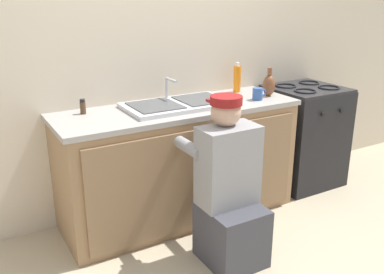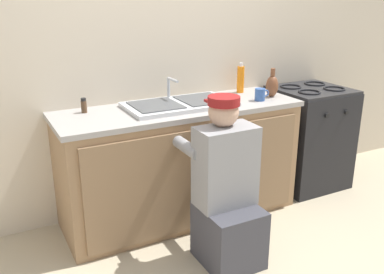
{
  "view_description": "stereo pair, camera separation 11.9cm",
  "coord_description": "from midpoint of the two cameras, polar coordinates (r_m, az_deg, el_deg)",
  "views": [
    {
      "loc": [
        -1.45,
        -2.41,
        1.71
      ],
      "look_at": [
        0.0,
        0.1,
        0.72
      ],
      "focal_mm": 40.0,
      "sensor_mm": 36.0,
      "label": 1
    },
    {
      "loc": [
        -1.34,
        -2.46,
        1.71
      ],
      "look_at": [
        0.0,
        0.1,
        0.72
      ],
      "focal_mm": 40.0,
      "sensor_mm": 36.0,
      "label": 2
    }
  ],
  "objects": [
    {
      "name": "coffee_mug",
      "position": [
        3.39,
        7.78,
        5.72
      ],
      "size": [
        0.13,
        0.08,
        0.09
      ],
      "color": "#335699",
      "rests_on": "countertop"
    },
    {
      "name": "stove_range",
      "position": [
        4.03,
        13.75,
        0.21
      ],
      "size": [
        0.62,
        0.62,
        0.92
      ],
      "color": "black",
      "rests_on": "ground_plane"
    },
    {
      "name": "counter_cabinet",
      "position": [
        3.32,
        -2.68,
        -3.79
      ],
      "size": [
        1.82,
        0.62,
        0.86
      ],
      "color": "#997551",
      "rests_on": "ground_plane"
    },
    {
      "name": "plumber_person",
      "position": [
        2.78,
        3.7,
        -7.8
      ],
      "size": [
        0.42,
        0.61,
        1.1
      ],
      "color": "#3F3F47",
      "rests_on": "ground_plane"
    },
    {
      "name": "vase_decorative",
      "position": [
        3.53,
        9.26,
        6.85
      ],
      "size": [
        0.1,
        0.1,
        0.23
      ],
      "color": "brown",
      "rests_on": "countertop"
    },
    {
      "name": "back_wall",
      "position": [
        3.42,
        -5.73,
        11.11
      ],
      "size": [
        6.0,
        0.1,
        2.5
      ],
      "primitive_type": "cube",
      "color": "beige",
      "rests_on": "ground_plane"
    },
    {
      "name": "countertop",
      "position": [
        3.18,
        -2.88,
        3.74
      ],
      "size": [
        1.86,
        0.62,
        0.04
      ],
      "primitive_type": "cube",
      "color": "#9E9993",
      "rests_on": "counter_cabinet"
    },
    {
      "name": "sink_double_basin",
      "position": [
        3.17,
        -2.91,
        4.41
      ],
      "size": [
        0.8,
        0.44,
        0.19
      ],
      "color": "silver",
      "rests_on": "countertop"
    },
    {
      "name": "spice_bottle_pepper",
      "position": [
        3.08,
        -15.44,
        3.9
      ],
      "size": [
        0.04,
        0.04,
        0.1
      ],
      "color": "#513823",
      "rests_on": "countertop"
    },
    {
      "name": "soap_bottle_orange",
      "position": [
        3.63,
        5.1,
        7.74
      ],
      "size": [
        0.06,
        0.06,
        0.25
      ],
      "color": "orange",
      "rests_on": "countertop"
    },
    {
      "name": "ground_plane",
      "position": [
        3.28,
        -0.17,
        -12.43
      ],
      "size": [
        12.0,
        12.0,
        0.0
      ],
      "primitive_type": "plane",
      "color": "tan"
    }
  ]
}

